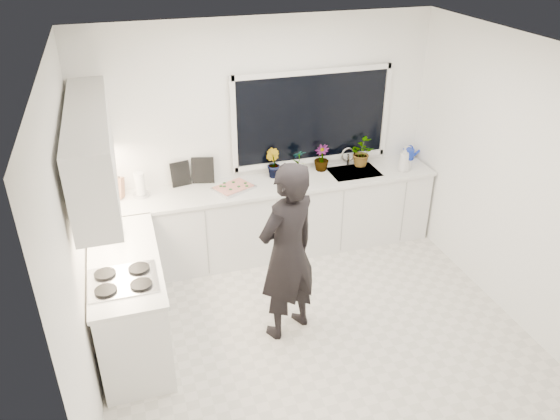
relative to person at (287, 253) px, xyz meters
name	(u,v)px	position (x,y,z in m)	size (l,w,h in m)	color
floor	(311,328)	(0.23, -0.05, -0.90)	(4.00, 3.50, 0.02)	beige
wall_back	(261,138)	(0.23, 1.71, 0.46)	(4.00, 0.02, 2.70)	white
wall_left	(73,244)	(-1.78, -0.05, 0.46)	(0.02, 3.50, 2.70)	white
wall_right	(509,179)	(2.24, -0.05, 0.46)	(0.02, 3.50, 2.70)	white
ceiling	(320,50)	(0.23, -0.05, 1.82)	(4.00, 3.50, 0.02)	white
window	(312,117)	(0.83, 1.67, 0.66)	(1.80, 0.02, 1.00)	black
base_cabinets_back	(270,220)	(0.23, 1.40, -0.45)	(3.92, 0.58, 0.88)	white
base_cabinets_left	(130,302)	(-1.44, 0.30, -0.45)	(0.58, 1.60, 0.88)	white
countertop_back	(270,185)	(0.23, 1.39, 0.01)	(3.94, 0.62, 0.04)	silver
countertop_left	(124,261)	(-1.44, 0.30, 0.01)	(0.62, 1.60, 0.04)	silver
upper_cabinets	(92,148)	(-1.56, 0.65, 0.96)	(0.34, 2.10, 0.70)	white
sink	(354,176)	(1.28, 1.40, -0.02)	(0.58, 0.42, 0.14)	silver
faucet	(348,157)	(1.28, 1.60, 0.14)	(0.03, 0.03, 0.22)	silver
stovetop	(123,280)	(-1.46, -0.05, 0.04)	(0.56, 0.48, 0.03)	black
person	(287,253)	(0.00, 0.00, 0.00)	(0.65, 0.43, 1.79)	black
pizza_tray	(233,188)	(-0.19, 1.37, 0.04)	(0.41, 0.31, 0.03)	silver
pizza	(233,186)	(-0.19, 1.37, 0.06)	(0.38, 0.27, 0.01)	red
watering_can	(408,154)	(2.08, 1.56, 0.09)	(0.14, 0.14, 0.13)	#132EB3
paper_towel_roll	(140,185)	(-1.18, 1.50, 0.16)	(0.11, 0.11, 0.26)	silver
knife_block	(117,188)	(-1.42, 1.54, 0.14)	(0.13, 0.10, 0.22)	#A36E4C
utensil_crock	(116,227)	(-1.47, 0.75, 0.11)	(0.13, 0.13, 0.16)	#B1B1B6
picture_frame_large	(181,174)	(-0.73, 1.64, 0.17)	(0.22, 0.02, 0.28)	black
picture_frame_small	(203,170)	(-0.48, 1.64, 0.18)	(0.25, 0.02, 0.30)	black
herb_plants	(331,156)	(1.04, 1.56, 0.19)	(1.33, 0.30, 0.33)	#26662D
soap_bottles	(405,160)	(1.85, 1.25, 0.17)	(0.17, 0.14, 0.31)	#D8BF66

